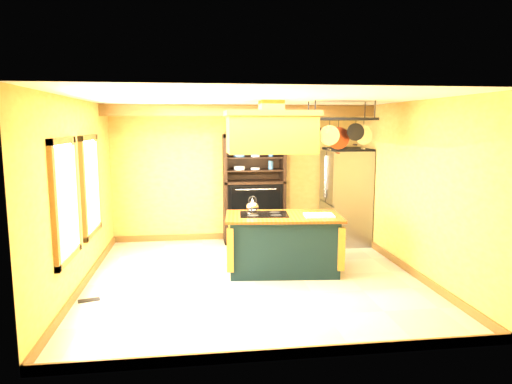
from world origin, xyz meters
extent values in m
plane|color=beige|center=(0.00, 0.00, 0.00)|extent=(5.00, 5.00, 0.00)
plane|color=white|center=(0.00, 0.00, 2.70)|extent=(5.00, 5.00, 0.00)
cube|color=#E8B055|center=(0.00, 2.50, 1.35)|extent=(5.00, 0.02, 2.70)
cube|color=#E8B055|center=(0.00, -2.50, 1.35)|extent=(5.00, 0.02, 2.70)
cube|color=#E8B055|center=(-2.50, 0.00, 1.35)|extent=(0.02, 5.00, 2.70)
cube|color=#E8B055|center=(2.50, 0.00, 1.35)|extent=(0.02, 5.00, 2.70)
cube|color=brown|center=(0.00, 1.70, 2.59)|extent=(5.00, 0.15, 0.20)
cube|color=brown|center=(-2.47, -0.80, 1.40)|extent=(0.06, 1.06, 1.56)
cube|color=white|center=(-2.44, -0.80, 1.40)|extent=(0.02, 0.85, 1.34)
cube|color=brown|center=(-2.47, 0.60, 1.40)|extent=(0.06, 1.06, 1.56)
cube|color=white|center=(-2.44, 0.60, 1.40)|extent=(0.02, 0.85, 1.34)
cube|color=black|center=(0.51, 0.26, 0.44)|extent=(1.74, 1.06, 0.88)
cube|color=brown|center=(0.51, 0.26, 0.90)|extent=(1.90, 1.17, 0.04)
cube|color=black|center=(0.22, 0.34, 0.93)|extent=(0.80, 0.59, 0.01)
ellipsoid|color=silver|center=(0.05, 0.48, 1.03)|extent=(0.20, 0.20, 0.16)
cube|color=white|center=(1.06, 0.13, 0.93)|extent=(0.48, 0.39, 0.02)
cube|color=olive|center=(0.31, 0.26, 2.18)|extent=(1.33, 0.72, 0.56)
cube|color=brown|center=(0.31, 0.26, 2.50)|extent=(1.42, 0.80, 0.08)
cube|color=olive|center=(0.31, 0.26, 2.58)|extent=(0.35, 0.35, 0.24)
cube|color=black|center=(1.41, 0.26, 2.42)|extent=(1.04, 0.52, 0.04)
cylinder|color=black|center=(0.95, 0.05, 2.56)|extent=(0.02, 0.02, 0.28)
cylinder|color=black|center=(1.88, 0.47, 2.56)|extent=(0.02, 0.02, 0.28)
cylinder|color=black|center=(1.00, 0.37, 2.22)|extent=(0.27, 0.04, 0.27)
cylinder|color=silver|center=(1.21, 0.16, 2.17)|extent=(0.31, 0.04, 0.31)
cylinder|color=#B4442D|center=(1.41, 0.37, 2.12)|extent=(0.35, 0.04, 0.35)
cylinder|color=black|center=(1.62, 0.16, 2.22)|extent=(0.27, 0.04, 0.27)
cylinder|color=silver|center=(1.83, 0.37, 2.17)|extent=(0.31, 0.04, 0.31)
cube|color=gray|center=(2.10, 1.90, 0.92)|extent=(0.77, 0.94, 1.84)
cube|color=gray|center=(1.70, 1.66, 1.33)|extent=(0.03, 0.45, 0.99)
cube|color=gray|center=(1.70, 2.14, 1.33)|extent=(0.03, 0.45, 0.99)
cube|color=gray|center=(1.70, 1.90, 0.42)|extent=(0.03, 0.90, 0.77)
cube|color=black|center=(2.10, 1.90, 0.03)|extent=(0.73, 0.89, 0.06)
cube|color=black|center=(0.30, 2.45, 1.07)|extent=(1.21, 0.06, 2.15)
cube|color=black|center=(-0.28, 2.22, 1.07)|extent=(0.06, 0.51, 2.15)
cube|color=black|center=(0.88, 2.22, 1.07)|extent=(0.06, 0.51, 2.15)
cube|color=black|center=(0.30, 2.22, 1.21)|extent=(1.21, 0.51, 0.05)
cube|color=black|center=(0.30, 2.25, 0.64)|extent=(1.09, 0.41, 1.15)
cube|color=black|center=(0.30, 1.95, 0.89)|extent=(0.95, 0.04, 0.51)
cube|color=black|center=(0.30, 1.95, 0.37)|extent=(0.95, 0.04, 0.47)
cube|color=black|center=(0.30, 2.22, 1.45)|extent=(1.09, 0.45, 0.02)
cube|color=black|center=(0.30, 2.22, 1.70)|extent=(1.09, 0.45, 0.02)
cube|color=black|center=(0.30, 2.22, 1.94)|extent=(1.09, 0.45, 0.02)
cylinder|color=white|center=(0.00, 2.17, 1.50)|extent=(0.22, 0.22, 0.07)
cylinder|color=teal|center=(0.63, 2.17, 1.80)|extent=(0.10, 0.10, 0.17)
cube|color=black|center=(-2.30, -0.62, 0.01)|extent=(0.30, 0.19, 0.01)
camera|label=1|loc=(-0.85, -6.69, 2.33)|focal=32.00mm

